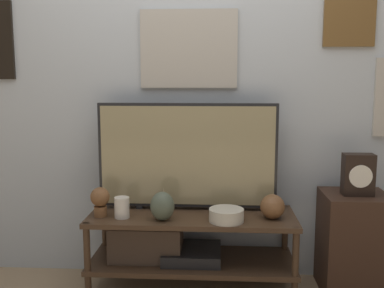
# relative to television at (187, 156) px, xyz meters

# --- Properties ---
(wall_back) EXTENTS (6.40, 0.08, 2.70)m
(wall_back) POSITION_rel_television_xyz_m (0.03, 0.18, 0.52)
(wall_back) COLOR #B2BCC6
(wall_back) RESTS_ON ground_plane
(media_console) EXTENTS (1.28, 0.48, 0.50)m
(media_console) POSITION_rel_television_xyz_m (-0.06, -0.10, -0.53)
(media_console) COLOR #422D1E
(media_console) RESTS_ON ground_plane
(television) EXTENTS (1.14, 0.05, 0.68)m
(television) POSITION_rel_television_xyz_m (0.00, 0.00, 0.00)
(television) COLOR black
(television) RESTS_ON media_console
(vase_round_glass) EXTENTS (0.15, 0.15, 0.15)m
(vase_round_glass) POSITION_rel_television_xyz_m (0.52, -0.16, -0.28)
(vase_round_glass) COLOR brown
(vase_round_glass) RESTS_ON media_console
(vase_slim_bronze) EXTENTS (0.08, 0.08, 0.16)m
(vase_slim_bronze) POSITION_rel_television_xyz_m (-0.15, -0.08, -0.27)
(vase_slim_bronze) COLOR tan
(vase_slim_bronze) RESTS_ON media_console
(vase_wide_bowl) EXTENTS (0.21, 0.21, 0.08)m
(vase_wide_bowl) POSITION_rel_television_xyz_m (0.25, -0.24, -0.31)
(vase_wide_bowl) COLOR beige
(vase_wide_bowl) RESTS_ON media_console
(vase_urn_stoneware) EXTENTS (0.14, 0.13, 0.17)m
(vase_urn_stoneware) POSITION_rel_television_xyz_m (-0.13, -0.23, -0.27)
(vase_urn_stoneware) COLOR #4C5647
(vase_urn_stoneware) RESTS_ON media_console
(candle_jar) EXTENTS (0.09, 0.09, 0.13)m
(candle_jar) POSITION_rel_television_xyz_m (-0.38, -0.20, -0.29)
(candle_jar) COLOR silver
(candle_jar) RESTS_ON media_console
(decorative_bust) EXTENTS (0.12, 0.12, 0.18)m
(decorative_bust) POSITION_rel_television_xyz_m (-0.52, -0.18, -0.25)
(decorative_bust) COLOR brown
(decorative_bust) RESTS_ON media_console
(side_table) EXTENTS (0.40, 0.38, 0.63)m
(side_table) POSITION_rel_television_xyz_m (1.05, -0.05, -0.53)
(side_table) COLOR #382319
(side_table) RESTS_ON ground_plane
(mantel_clock) EXTENTS (0.18, 0.11, 0.25)m
(mantel_clock) POSITION_rel_television_xyz_m (1.04, -0.08, -0.09)
(mantel_clock) COLOR black
(mantel_clock) RESTS_ON side_table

